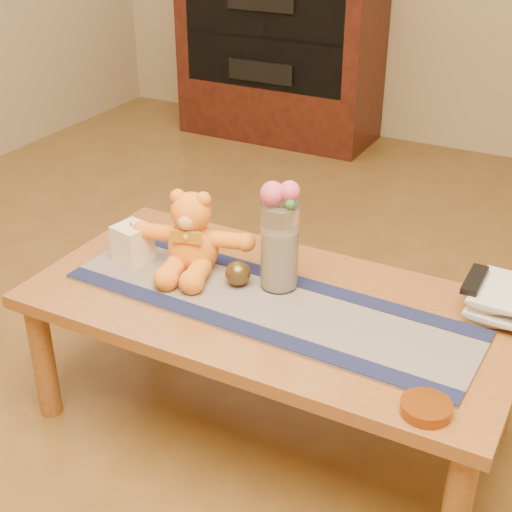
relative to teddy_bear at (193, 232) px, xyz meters
The scene contains 30 objects.
floor 0.65m from the teddy_bear, ahead, with size 5.50×5.50×0.00m, color brown.
coffee_table_top 0.33m from the teddy_bear, ahead, with size 1.40×0.70×0.04m, color brown.
table_leg_fl 0.61m from the teddy_bear, 136.12° to the right, with size 0.07×0.07×0.41m, color brown.
table_leg_fr 1.06m from the teddy_bear, 19.87° to the right, with size 0.07×0.07×0.41m, color brown.
table_leg_bl 0.57m from the teddy_bear, 145.13° to the left, with size 0.07×0.07×0.41m, color brown.
table_leg_br 1.03m from the teddy_bear, 14.68° to the left, with size 0.07×0.07×0.41m, color brown.
persian_runner 0.33m from the teddy_bear, 14.34° to the right, with size 1.20×0.35×0.01m, color #1E1946.
runner_border_near 0.38m from the teddy_bear, 37.44° to the right, with size 1.20×0.06×0.00m, color #151A3F.
runner_border_far 0.33m from the teddy_bear, 13.27° to the left, with size 1.20×0.06×0.00m, color #151A3F.
teddy_bear is the anchor object (origin of this frame).
pillar_candle 0.21m from the teddy_bear, 165.75° to the right, with size 0.10×0.10×0.12m, color #FDE9BA.
candle_wick 0.20m from the teddy_bear, 165.75° to the right, with size 0.00×0.00×0.01m, color black.
glass_vase 0.28m from the teddy_bear, ahead, with size 0.11×0.11×0.26m, color silver.
potpourri_fill 0.28m from the teddy_bear, ahead, with size 0.09×0.09×0.18m, color beige.
rose_left 0.31m from the teddy_bear, ahead, with size 0.07×0.07×0.07m, color #EF5477.
rose_right 0.36m from the teddy_bear, ahead, with size 0.06×0.06×0.06m, color #EF5477.
blue_flower_back 0.34m from the teddy_bear, 11.32° to the left, with size 0.04×0.04×0.04m, color #445693.
blue_flower_side 0.30m from the teddy_bear, ahead, with size 0.04×0.04×0.04m, color #445693.
leaf_sprig 0.36m from the teddy_bear, ahead, with size 0.03×0.03×0.03m, color #33662D.
bronze_ball 0.19m from the teddy_bear, ahead, with size 0.08×0.08×0.08m, color #503D1A.
book_bottom 0.84m from the teddy_bear, 13.97° to the left, with size 0.17×0.22×0.02m, color beige.
book_lower 0.84m from the teddy_bear, 13.62° to the left, with size 0.16×0.22×0.02m, color beige.
book_upper 0.83m from the teddy_bear, 14.27° to the left, with size 0.17×0.22×0.02m, color beige.
book_top 0.83m from the teddy_bear, 13.77° to the left, with size 0.16×0.22×0.02m, color beige.
tv_remote 0.83m from the teddy_bear, 13.30° to the left, with size 0.04×0.16×0.02m, color black.
amber_dish 0.89m from the teddy_bear, 21.08° to the right, with size 0.12×0.12×0.03m, color #BF5914.
media_cabinet 2.60m from the teddy_bear, 110.50° to the left, with size 1.20×0.50×1.10m, color black.
cabinet_cavity 2.38m from the teddy_bear, 112.48° to the left, with size 1.02×0.03×0.61m, color black.
cabinet_shelf 2.46m from the teddy_bear, 111.72° to the left, with size 1.02×0.20×0.03m, color black.
stereo_lower 2.48m from the teddy_bear, 111.55° to the left, with size 0.42×0.28×0.12m, color black.
Camera 1 is at (0.80, -1.60, 1.56)m, focal length 51.31 mm.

